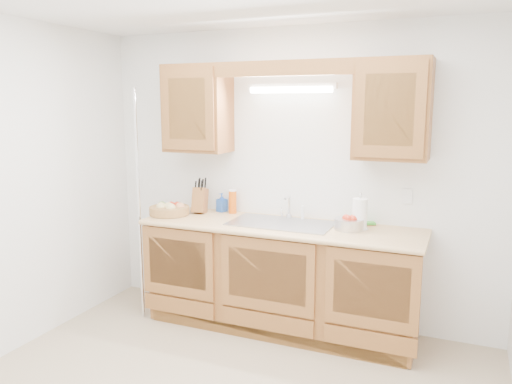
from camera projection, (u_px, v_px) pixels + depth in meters
The scene contains 17 objects.
room at pixel (211, 211), 2.92m from camera, with size 3.52×3.50×2.50m.
base_cabinets at pixel (280, 278), 4.15m from camera, with size 2.20×0.60×0.86m, color #95562B.
countertop at pixel (280, 227), 4.06m from camera, with size 2.30×0.63×0.04m, color tan.
upper_cabinet_left at pixel (198, 109), 4.35m from camera, with size 0.55×0.33×0.75m, color #95562B.
upper_cabinet_right at pixel (393, 110), 3.72m from camera, with size 0.55×0.33×0.75m, color #95562B.
valance at pixel (282, 68), 3.85m from camera, with size 2.20×0.05×0.12m, color #95562B.
fluorescent_fixture at pixel (291, 88), 4.08m from camera, with size 0.76×0.08×0.08m.
sink at pixel (281, 232), 4.09m from camera, with size 0.84×0.46×0.36m.
wire_shelf_pole at pixel (139, 206), 4.27m from camera, with size 0.03×0.03×2.00m, color silver.
outlet_plate at pixel (407, 196), 3.93m from camera, with size 0.08×0.01×0.12m, color white.
fruit_basket at pixel (169, 209), 4.41m from camera, with size 0.46×0.46×0.11m.
knife_block at pixel (200, 200), 4.48m from camera, with size 0.14×0.20×0.33m.
orange_canister at pixel (233, 201), 4.46m from camera, with size 0.08×0.08×0.21m.
soap_bottle at pixel (222, 202), 4.53m from camera, with size 0.08×0.08×0.17m, color #2351AF.
sponge at pixel (367, 224), 4.04m from camera, with size 0.14×0.12×0.03m.
paper_towel at pixel (360, 214), 3.87m from camera, with size 0.14×0.14×0.29m.
apple_bowl at pixel (349, 223), 3.88m from camera, with size 0.28×0.28×0.12m.
Camera 1 is at (1.35, -2.53, 1.87)m, focal length 35.00 mm.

